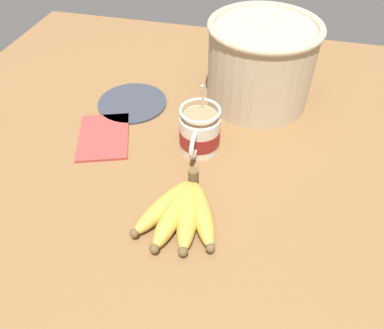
{
  "coord_description": "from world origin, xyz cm",
  "views": [
    {
      "loc": [
        50.75,
        12.74,
        57.28
      ],
      "look_at": [
        1.56,
        0.77,
        7.71
      ],
      "focal_mm": 35.0,
      "sensor_mm": 36.0,
      "label": 1
    }
  ],
  "objects_px": {
    "coffee_mug": "(200,133)",
    "small_plate": "(132,103)",
    "banana_bunch": "(182,212)",
    "woven_basket": "(261,62)"
  },
  "relations": [
    {
      "from": "coffee_mug",
      "to": "banana_bunch",
      "type": "height_order",
      "value": "coffee_mug"
    },
    {
      "from": "woven_basket",
      "to": "banana_bunch",
      "type": "bearing_deg",
      "value": -11.82
    },
    {
      "from": "coffee_mug",
      "to": "woven_basket",
      "type": "distance_m",
      "value": 0.24
    },
    {
      "from": "banana_bunch",
      "to": "small_plate",
      "type": "xyz_separation_m",
      "value": [
        -0.31,
        -0.21,
        -0.02
      ]
    },
    {
      "from": "banana_bunch",
      "to": "small_plate",
      "type": "distance_m",
      "value": 0.38
    },
    {
      "from": "coffee_mug",
      "to": "small_plate",
      "type": "bearing_deg",
      "value": -121.08
    },
    {
      "from": "small_plate",
      "to": "banana_bunch",
      "type": "bearing_deg",
      "value": 33.76
    },
    {
      "from": "coffee_mug",
      "to": "banana_bunch",
      "type": "xyz_separation_m",
      "value": [
        0.19,
        0.01,
        -0.02
      ]
    },
    {
      "from": "coffee_mug",
      "to": "woven_basket",
      "type": "height_order",
      "value": "woven_basket"
    },
    {
      "from": "coffee_mug",
      "to": "small_plate",
      "type": "distance_m",
      "value": 0.24
    }
  ]
}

